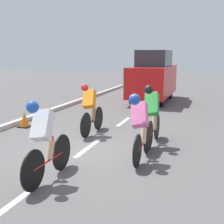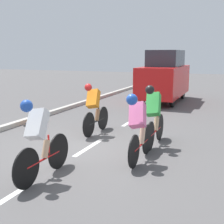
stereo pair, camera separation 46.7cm
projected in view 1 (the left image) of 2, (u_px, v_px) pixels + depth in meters
The scene contains 10 objects.
ground_plane at pixel (88, 148), 7.64m from camera, with size 60.00×60.00×0.00m, color #565454.
lane_stripe_near at pixel (4, 210), 4.62m from camera, with size 0.12×1.40×0.01m, color white.
lane_stripe_mid at pixel (87, 149), 7.61m from camera, with size 0.12×1.40×0.01m, color white.
lane_stripe_far at pixel (124, 122), 10.59m from camera, with size 0.12×1.40×0.01m, color white.
cyclist_green at pixel (152, 114), 7.78m from camera, with size 0.40×1.68×1.55m.
cyclist_pink at pixel (140, 125), 6.61m from camera, with size 0.43×1.66×1.49m.
cyclist_white at pixel (44, 139), 5.56m from camera, with size 0.40×1.75×1.52m.
cyclist_orange at pixel (90, 108), 8.86m from camera, with size 0.41×1.69×1.47m.
support_car at pixel (153, 76), 14.94m from camera, with size 1.70×4.34×2.44m.
traffic_cone at pixel (25, 120), 9.80m from camera, with size 0.36×0.36×0.49m.
Camera 1 is at (-2.87, 6.78, 2.29)m, focal length 50.00 mm.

